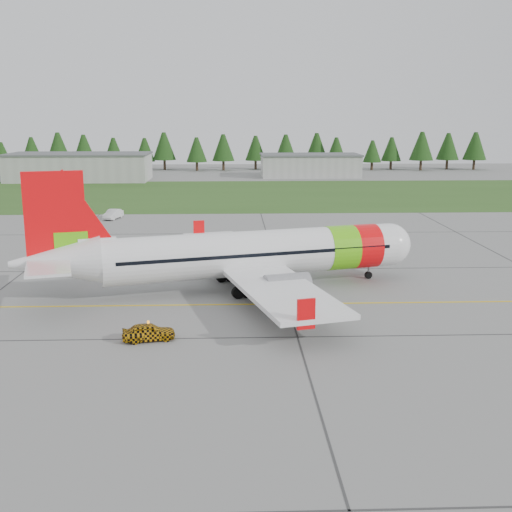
{
  "coord_description": "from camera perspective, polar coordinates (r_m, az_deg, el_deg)",
  "views": [
    {
      "loc": [
        5.52,
        -42.11,
        15.1
      ],
      "look_at": [
        7.49,
        10.14,
        3.56
      ],
      "focal_mm": 45.0,
      "sensor_mm": 36.0,
      "label": 1
    }
  ],
  "objects": [
    {
      "name": "treeline",
      "position": [
        180.48,
        -3.96,
        9.21
      ],
      "size": [
        160.0,
        8.0,
        10.0
      ],
      "primitive_type": null,
      "color": "#1C3F14",
      "rests_on": "ground"
    },
    {
      "name": "taxi_guideline",
      "position": [
        52.62,
        -8.11,
        -4.35
      ],
      "size": [
        120.0,
        0.25,
        0.02
      ],
      "primitive_type": "cube",
      "color": "gold",
      "rests_on": "ground"
    },
    {
      "name": "aircraft",
      "position": [
        56.33,
        -0.96,
        0.16
      ],
      "size": [
        35.01,
        32.97,
        10.81
      ],
      "rotation": [
        0.0,
        0.0,
        0.26
      ],
      "color": "white",
      "rests_on": "ground"
    },
    {
      "name": "hangar_east",
      "position": [
        161.78,
        4.81,
        7.97
      ],
      "size": [
        24.0,
        12.0,
        5.2
      ],
      "primitive_type": "cube",
      "color": "#A8A8A3",
      "rests_on": "ground"
    },
    {
      "name": "follow_me_car",
      "position": [
        44.29,
        -9.58,
        -5.23
      ],
      "size": [
        1.49,
        1.66,
        3.58
      ],
      "primitive_type": "imported",
      "rotation": [
        0.0,
        0.0,
        1.78
      ],
      "color": "#F7AF0D",
      "rests_on": "ground"
    },
    {
      "name": "ground",
      "position": [
        45.08,
        -9.14,
        -7.29
      ],
      "size": [
        320.0,
        320.0,
        0.0
      ],
      "primitive_type": "plane",
      "color": "gray",
      "rests_on": "ground"
    },
    {
      "name": "grass_strip",
      "position": [
        125.15,
        -4.69,
        5.48
      ],
      "size": [
        320.0,
        50.0,
        0.03
      ],
      "primitive_type": "cube",
      "color": "#30561E",
      "rests_on": "ground"
    },
    {
      "name": "hangar_west",
      "position": [
        156.67,
        -15.39,
        7.57
      ],
      "size": [
        32.0,
        14.0,
        6.0
      ],
      "primitive_type": "cube",
      "color": "#A8A8A3",
      "rests_on": "ground"
    },
    {
      "name": "service_van",
      "position": [
        97.18,
        -12.64,
        4.49
      ],
      "size": [
        1.83,
        1.77,
        4.32
      ],
      "primitive_type": "imported",
      "rotation": [
        0.0,
        0.0,
        -0.27
      ],
      "color": "silver",
      "rests_on": "ground"
    }
  ]
}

